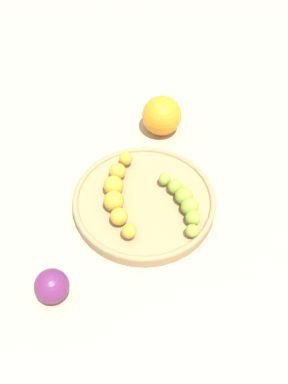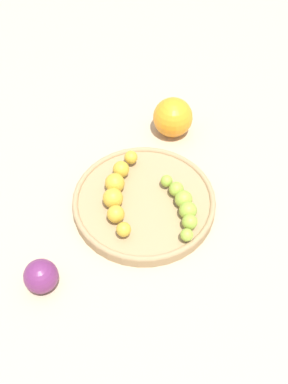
{
  "view_description": "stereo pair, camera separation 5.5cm",
  "coord_description": "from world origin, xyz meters",
  "px_view_note": "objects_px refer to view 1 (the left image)",
  "views": [
    {
      "loc": [
        0.26,
        -0.41,
        0.64
      ],
      "look_at": [
        0.0,
        0.0,
        0.04
      ],
      "focal_mm": 43.45,
      "sensor_mm": 36.0,
      "label": 1
    },
    {
      "loc": [
        0.3,
        -0.38,
        0.64
      ],
      "look_at": [
        0.0,
        0.0,
        0.04
      ],
      "focal_mm": 43.45,
      "sensor_mm": 36.0,
      "label": 2
    }
  ],
  "objects_px": {
    "plum_purple": "(52,286)",
    "orange_fruit": "(162,116)",
    "banana_spotted": "(118,193)",
    "fruit_bowl": "(144,202)",
    "banana_green": "(184,202)"
  },
  "relations": [
    {
      "from": "fruit_bowl",
      "to": "banana_green",
      "type": "xyz_separation_m",
      "value": [
        0.07,
        0.02,
        0.02
      ]
    },
    {
      "from": "plum_purple",
      "to": "fruit_bowl",
      "type": "bearing_deg",
      "value": 83.05
    },
    {
      "from": "plum_purple",
      "to": "orange_fruit",
      "type": "height_order",
      "value": "orange_fruit"
    },
    {
      "from": "banana_spotted",
      "to": "orange_fruit",
      "type": "height_order",
      "value": "orange_fruit"
    },
    {
      "from": "banana_green",
      "to": "orange_fruit",
      "type": "height_order",
      "value": "orange_fruit"
    },
    {
      "from": "banana_spotted",
      "to": "orange_fruit",
      "type": "relative_size",
      "value": 1.97
    },
    {
      "from": "banana_green",
      "to": "plum_purple",
      "type": "height_order",
      "value": "plum_purple"
    },
    {
      "from": "banana_green",
      "to": "orange_fruit",
      "type": "distance_m",
      "value": 0.21
    },
    {
      "from": "banana_spotted",
      "to": "fruit_bowl",
      "type": "bearing_deg",
      "value": 177.54
    },
    {
      "from": "plum_purple",
      "to": "orange_fruit",
      "type": "distance_m",
      "value": 0.39
    },
    {
      "from": "fruit_bowl",
      "to": "orange_fruit",
      "type": "xyz_separation_m",
      "value": [
        -0.07,
        0.18,
        0.03
      ]
    },
    {
      "from": "banana_spotted",
      "to": "plum_purple",
      "type": "relative_size",
      "value": 2.88
    },
    {
      "from": "fruit_bowl",
      "to": "banana_spotted",
      "type": "relative_size",
      "value": 1.62
    },
    {
      "from": "banana_spotted",
      "to": "plum_purple",
      "type": "xyz_separation_m",
      "value": [
        0.01,
        -0.19,
        -0.01
      ]
    },
    {
      "from": "fruit_bowl",
      "to": "plum_purple",
      "type": "xyz_separation_m",
      "value": [
        -0.03,
        -0.21,
        0.01
      ]
    }
  ]
}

